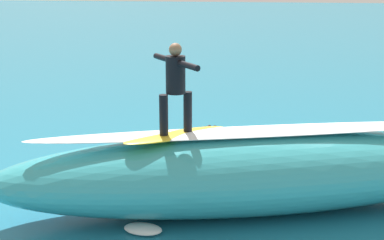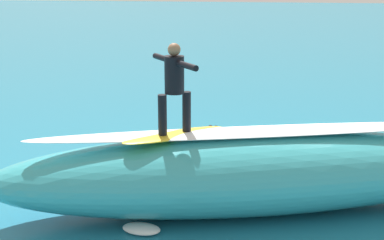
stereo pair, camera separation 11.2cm
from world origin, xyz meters
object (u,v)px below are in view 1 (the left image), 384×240
Objects in this scene: surfboard_paddling at (203,142)px; surfer_riding at (176,82)px; surfer_paddling at (204,134)px; surfboard_riding at (176,135)px.

surfer_riding is at bearing 7.85° from surfboard_paddling.
surfboard_paddling is at bearing -0.00° from surfer_paddling.
surfer_paddling is (-0.02, -0.12, 0.17)m from surfboard_paddling.
surfer_paddling is at bearing 180.00° from surfboard_paddling.
surfer_riding reaches higher than surfer_paddling.
surfboard_riding is 0.96× the size of surfboard_paddling.
surfboard_riding is 1.27× the size of surfer_riding.
surfboard_paddling is at bearing -127.49° from surfboard_riding.
surfer_riding reaches higher than surfboard_riding.
surfboard_riding is at bearing -127.02° from surfer_riding.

